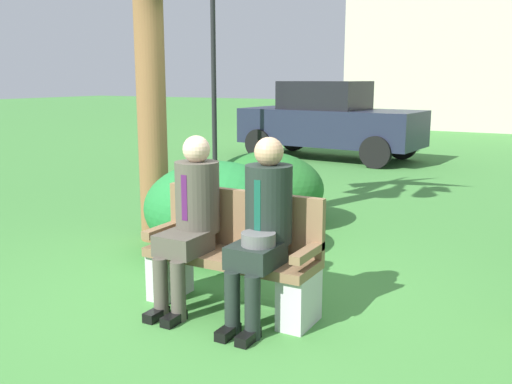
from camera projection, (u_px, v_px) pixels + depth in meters
name	position (u px, v px, depth m)	size (l,w,h in m)	color
ground_plane	(225.00, 299.00, 4.60)	(80.00, 80.00, 0.00)	#41833A
park_bench	(234.00, 258.00, 4.37)	(1.35, 0.44, 0.90)	brown
seated_man_left	(191.00, 213.00, 4.35)	(0.34, 0.72, 1.32)	#4C473D
seated_man_right	(263.00, 222.00, 4.05)	(0.34, 0.72, 1.34)	#1E2823
shrub_near_bench	(217.00, 208.00, 5.73)	(1.50, 1.37, 0.94)	#1E6F31
shrub_mid_lawn	(266.00, 188.00, 6.89)	(1.41, 1.29, 0.88)	#246828
parked_car_near	(329.00, 120.00, 12.49)	(4.00, 1.94, 1.68)	#1E2338
street_lamp	(213.00, 51.00, 11.41)	(0.24, 0.24, 3.75)	black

